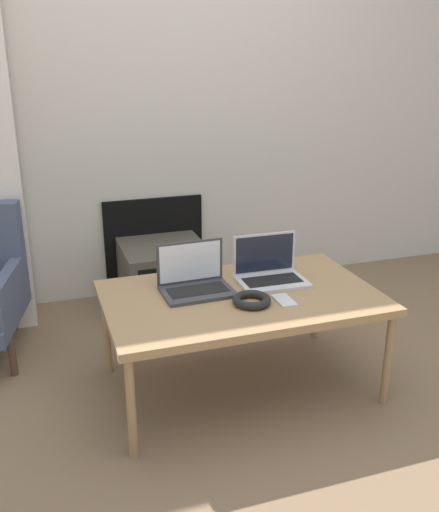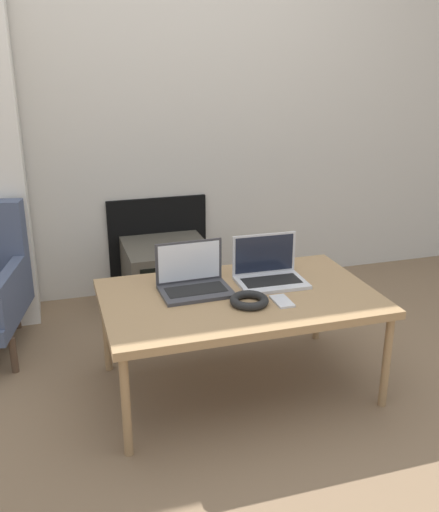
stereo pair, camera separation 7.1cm
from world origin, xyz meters
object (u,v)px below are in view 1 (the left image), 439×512
phone (284,300)px  laptop_left (195,281)px  tv (164,276)px  laptop_right (269,271)px  headphones (252,300)px

phone → laptop_left: bearing=143.9°
tv → laptop_right: bearing=-71.4°
phone → laptop_right: bearing=82.2°
headphones → laptop_left: bearing=130.6°
laptop_left → phone: (0.33, -0.24, -0.04)m
headphones → tv: 1.16m
laptop_left → tv: laptop_left is taller
laptop_right → headphones: bearing=-127.5°
laptop_right → tv: bearing=109.8°
laptop_right → tv: size_ratio=0.61×
laptop_left → laptop_right: same height
laptop_right → phone: bearing=-96.6°
laptop_right → headphones: size_ratio=1.90×
headphones → phone: headphones is taller
laptop_left → phone: bearing=-37.8°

